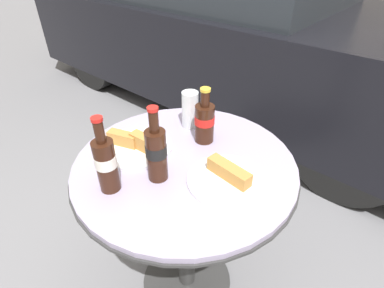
{
  "coord_description": "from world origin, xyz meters",
  "views": [
    {
      "loc": [
        0.54,
        -0.59,
        1.37
      ],
      "look_at": [
        0.0,
        0.04,
        0.79
      ],
      "focal_mm": 28.0,
      "sensor_mm": 36.0,
      "label": 1
    }
  ],
  "objects_px": {
    "drinking_glass": "(190,111)",
    "parked_car": "(235,29)",
    "cola_bottle_right": "(106,163)",
    "lunch_plate_far": "(136,145)",
    "bistro_table": "(185,196)",
    "cola_bottle_left": "(205,121)",
    "cola_bottle_center": "(156,152)",
    "lunch_plate_near": "(227,178)"
  },
  "relations": [
    {
      "from": "bistro_table",
      "to": "lunch_plate_far",
      "type": "xyz_separation_m",
      "value": [
        -0.18,
        -0.06,
        0.19
      ]
    },
    {
      "from": "drinking_glass",
      "to": "cola_bottle_right",
      "type": "bearing_deg",
      "value": -83.28
    },
    {
      "from": "cola_bottle_left",
      "to": "parked_car",
      "type": "distance_m",
      "value": 1.93
    },
    {
      "from": "cola_bottle_left",
      "to": "cola_bottle_center",
      "type": "xyz_separation_m",
      "value": [
        0.02,
        -0.26,
        0.02
      ]
    },
    {
      "from": "cola_bottle_center",
      "to": "parked_car",
      "type": "xyz_separation_m",
      "value": [
        -0.99,
        1.92,
        -0.17
      ]
    },
    {
      "from": "drinking_glass",
      "to": "parked_car",
      "type": "distance_m",
      "value": 1.84
    },
    {
      "from": "bistro_table",
      "to": "lunch_plate_far",
      "type": "height_order",
      "value": "lunch_plate_far"
    },
    {
      "from": "bistro_table",
      "to": "parked_car",
      "type": "relative_size",
      "value": 0.19
    },
    {
      "from": "cola_bottle_left",
      "to": "parked_car",
      "type": "relative_size",
      "value": 0.05
    },
    {
      "from": "bistro_table",
      "to": "cola_bottle_right",
      "type": "xyz_separation_m",
      "value": [
        -0.08,
        -0.24,
        0.27
      ]
    },
    {
      "from": "cola_bottle_center",
      "to": "lunch_plate_near",
      "type": "relative_size",
      "value": 1.01
    },
    {
      "from": "cola_bottle_right",
      "to": "lunch_plate_near",
      "type": "xyz_separation_m",
      "value": [
        0.25,
        0.25,
        -0.08
      ]
    },
    {
      "from": "cola_bottle_right",
      "to": "parked_car",
      "type": "height_order",
      "value": "parked_car"
    },
    {
      "from": "cola_bottle_right",
      "to": "parked_car",
      "type": "xyz_separation_m",
      "value": [
        -0.91,
        2.05,
        -0.17
      ]
    },
    {
      "from": "cola_bottle_right",
      "to": "parked_car",
      "type": "bearing_deg",
      "value": 113.98
    },
    {
      "from": "cola_bottle_center",
      "to": "cola_bottle_right",
      "type": "bearing_deg",
      "value": -120.14
    },
    {
      "from": "bistro_table",
      "to": "cola_bottle_left",
      "type": "bearing_deg",
      "value": 101.55
    },
    {
      "from": "cola_bottle_center",
      "to": "drinking_glass",
      "type": "height_order",
      "value": "cola_bottle_center"
    },
    {
      "from": "cola_bottle_left",
      "to": "cola_bottle_center",
      "type": "bearing_deg",
      "value": -85.71
    },
    {
      "from": "cola_bottle_left",
      "to": "lunch_plate_near",
      "type": "distance_m",
      "value": 0.25
    },
    {
      "from": "lunch_plate_near",
      "to": "bistro_table",
      "type": "bearing_deg",
      "value": -177.43
    },
    {
      "from": "lunch_plate_far",
      "to": "cola_bottle_left",
      "type": "bearing_deg",
      "value": 53.62
    },
    {
      "from": "drinking_glass",
      "to": "lunch_plate_far",
      "type": "bearing_deg",
      "value": -100.19
    },
    {
      "from": "drinking_glass",
      "to": "lunch_plate_far",
      "type": "distance_m",
      "value": 0.26
    },
    {
      "from": "cola_bottle_right",
      "to": "cola_bottle_center",
      "type": "height_order",
      "value": "cola_bottle_center"
    },
    {
      "from": "bistro_table",
      "to": "lunch_plate_near",
      "type": "distance_m",
      "value": 0.25
    },
    {
      "from": "cola_bottle_center",
      "to": "cola_bottle_left",
      "type": "bearing_deg",
      "value": 94.29
    },
    {
      "from": "cola_bottle_right",
      "to": "lunch_plate_near",
      "type": "distance_m",
      "value": 0.37
    },
    {
      "from": "cola_bottle_center",
      "to": "drinking_glass",
      "type": "xyz_separation_m",
      "value": [
        -0.12,
        0.3,
        -0.03
      ]
    },
    {
      "from": "cola_bottle_right",
      "to": "lunch_plate_near",
      "type": "bearing_deg",
      "value": 44.83
    },
    {
      "from": "cola_bottle_right",
      "to": "lunch_plate_near",
      "type": "height_order",
      "value": "cola_bottle_right"
    },
    {
      "from": "bistro_table",
      "to": "cola_bottle_left",
      "type": "height_order",
      "value": "cola_bottle_left"
    },
    {
      "from": "cola_bottle_left",
      "to": "parked_car",
      "type": "height_order",
      "value": "parked_car"
    },
    {
      "from": "lunch_plate_near",
      "to": "parked_car",
      "type": "height_order",
      "value": "parked_car"
    },
    {
      "from": "cola_bottle_center",
      "to": "parked_car",
      "type": "relative_size",
      "value": 0.06
    },
    {
      "from": "cola_bottle_left",
      "to": "lunch_plate_far",
      "type": "relative_size",
      "value": 0.82
    },
    {
      "from": "lunch_plate_near",
      "to": "parked_car",
      "type": "relative_size",
      "value": 0.06
    },
    {
      "from": "drinking_glass",
      "to": "cola_bottle_center",
      "type": "bearing_deg",
      "value": -67.43
    },
    {
      "from": "cola_bottle_left",
      "to": "drinking_glass",
      "type": "distance_m",
      "value": 0.11
    },
    {
      "from": "cola_bottle_right",
      "to": "lunch_plate_far",
      "type": "relative_size",
      "value": 0.96
    },
    {
      "from": "cola_bottle_center",
      "to": "lunch_plate_far",
      "type": "height_order",
      "value": "cola_bottle_center"
    },
    {
      "from": "cola_bottle_right",
      "to": "cola_bottle_center",
      "type": "distance_m",
      "value": 0.15
    }
  ]
}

